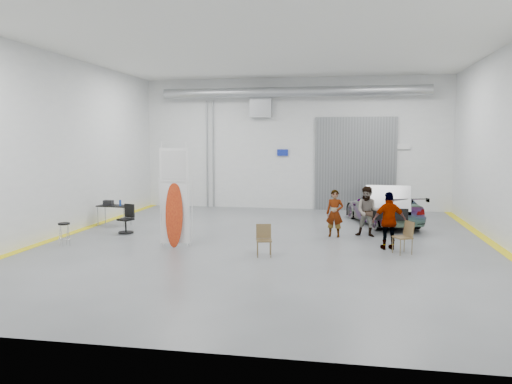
% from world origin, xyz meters
% --- Properties ---
extents(ground, '(16.00, 16.00, 0.00)m').
position_xyz_m(ground, '(0.00, 0.00, 0.00)').
color(ground, slate).
rests_on(ground, ground).
extents(room_shell, '(14.02, 16.18, 6.01)m').
position_xyz_m(room_shell, '(0.24, 2.22, 4.08)').
color(room_shell, silver).
rests_on(room_shell, ground).
extents(sedan_car, '(3.06, 4.71, 1.27)m').
position_xyz_m(sedan_car, '(3.79, 4.35, 0.63)').
color(sedan_car, white).
rests_on(sedan_car, ground).
extents(person_a, '(0.62, 0.45, 1.56)m').
position_xyz_m(person_a, '(2.04, 1.48, 0.78)').
color(person_a, '#966352').
rests_on(person_a, ground).
extents(person_b, '(0.90, 0.74, 1.67)m').
position_xyz_m(person_b, '(3.11, 1.68, 0.83)').
color(person_b, slate).
rests_on(person_b, ground).
extents(person_c, '(1.05, 0.62, 1.69)m').
position_xyz_m(person_c, '(3.63, -0.17, 0.85)').
color(person_c, brown).
rests_on(person_c, ground).
extents(surfboard_display, '(0.89, 0.29, 3.13)m').
position_xyz_m(surfboard_display, '(-2.65, -0.96, 1.27)').
color(surfboard_display, white).
rests_on(surfboard_display, ground).
extents(folding_chair_near, '(0.49, 0.51, 0.87)m').
position_xyz_m(folding_chair_near, '(0.19, -1.67, 0.27)').
color(folding_chair_near, brown).
rests_on(folding_chair_near, ground).
extents(folding_chair_far, '(0.57, 0.70, 0.92)m').
position_xyz_m(folding_chair_far, '(3.96, -0.69, 0.29)').
color(folding_chair_far, brown).
rests_on(folding_chair_far, ground).
extents(shop_stool, '(0.36, 0.36, 0.71)m').
position_xyz_m(shop_stool, '(-5.94, -1.43, 0.35)').
color(shop_stool, black).
rests_on(shop_stool, ground).
extents(work_table, '(1.25, 0.71, 0.97)m').
position_xyz_m(work_table, '(-6.19, 2.29, 0.75)').
color(work_table, gray).
rests_on(work_table, ground).
extents(office_chair, '(0.53, 0.56, 0.97)m').
position_xyz_m(office_chair, '(-5.01, 0.89, 0.43)').
color(office_chair, black).
rests_on(office_chair, ground).
extents(trunk_lid, '(1.48, 0.90, 0.04)m').
position_xyz_m(trunk_lid, '(3.79, 2.42, 1.29)').
color(trunk_lid, silver).
rests_on(trunk_lid, sedan_car).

